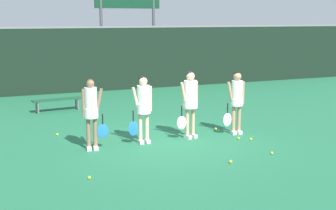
# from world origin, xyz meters

# --- Properties ---
(ground_plane) EXTENTS (140.00, 140.00, 0.00)m
(ground_plane) POSITION_xyz_m (0.00, 0.00, 0.00)
(ground_plane) COLOR #216642
(fence_windscreen) EXTENTS (60.00, 0.08, 2.85)m
(fence_windscreen) POSITION_xyz_m (0.00, 9.02, 1.44)
(fence_windscreen) COLOR black
(fence_windscreen) RESTS_ON ground_plane
(scoreboard) EXTENTS (3.20, 0.15, 4.95)m
(scoreboard) POSITION_xyz_m (2.36, 10.55, 3.82)
(scoreboard) COLOR #515156
(scoreboard) RESTS_ON ground_plane
(bench_courtside) EXTENTS (1.75, 0.55, 0.43)m
(bench_courtside) POSITION_xyz_m (-2.04, 5.11, 0.37)
(bench_courtside) COLOR #19472D
(bench_courtside) RESTS_ON ground_plane
(player_0) EXTENTS (0.62, 0.34, 1.76)m
(player_0) POSITION_xyz_m (-2.10, -0.09, 1.03)
(player_0) COLOR #8C664C
(player_0) RESTS_ON ground_plane
(player_1) EXTENTS (0.65, 0.37, 1.74)m
(player_1) POSITION_xyz_m (-0.72, 0.00, 1.03)
(player_1) COLOR beige
(player_1) RESTS_ON ground_plane
(player_2) EXTENTS (0.66, 0.41, 1.81)m
(player_2) POSITION_xyz_m (0.61, 0.00, 1.09)
(player_2) COLOR tan
(player_2) RESTS_ON ground_plane
(player_3) EXTENTS (0.62, 0.35, 1.75)m
(player_3) POSITION_xyz_m (2.00, -0.07, 1.04)
(player_3) COLOR tan
(player_3) RESTS_ON ground_plane
(tennis_ball_0) EXTENTS (0.07, 0.07, 0.07)m
(tennis_ball_0) POSITION_xyz_m (1.73, -2.18, 0.03)
(tennis_ball_0) COLOR #CCE033
(tennis_ball_0) RESTS_ON ground_plane
(tennis_ball_1) EXTENTS (0.07, 0.07, 0.07)m
(tennis_ball_1) POSITION_xyz_m (1.99, -0.87, 0.03)
(tennis_ball_1) COLOR #CCE033
(tennis_ball_1) RESTS_ON ground_plane
(tennis_ball_2) EXTENTS (0.07, 0.07, 0.07)m
(tennis_ball_2) POSITION_xyz_m (1.58, 1.78, 0.04)
(tennis_ball_2) COLOR #CCE033
(tennis_ball_2) RESTS_ON ground_plane
(tennis_ball_3) EXTENTS (0.07, 0.07, 0.07)m
(tennis_ball_3) POSITION_xyz_m (0.48, -2.39, 0.04)
(tennis_ball_3) COLOR #CCE033
(tennis_ball_3) RESTS_ON ground_plane
(tennis_ball_4) EXTENTS (0.07, 0.07, 0.07)m
(tennis_ball_4) POSITION_xyz_m (-2.66, 1.63, 0.04)
(tennis_ball_4) COLOR #CCE033
(tennis_ball_4) RESTS_ON ground_plane
(tennis_ball_5) EXTENTS (0.07, 0.07, 0.07)m
(tennis_ball_5) POSITION_xyz_m (1.69, 0.51, 0.04)
(tennis_ball_5) COLOR #CCE033
(tennis_ball_5) RESTS_ON ground_plane
(tennis_ball_6) EXTENTS (0.07, 0.07, 0.07)m
(tennis_ball_6) POSITION_xyz_m (1.74, -0.67, 0.03)
(tennis_ball_6) COLOR #CCE033
(tennis_ball_6) RESTS_ON ground_plane
(tennis_ball_7) EXTENTS (0.07, 0.07, 0.07)m
(tennis_ball_7) POSITION_xyz_m (-2.69, -2.19, 0.03)
(tennis_ball_7) COLOR #CCE033
(tennis_ball_7) RESTS_ON ground_plane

